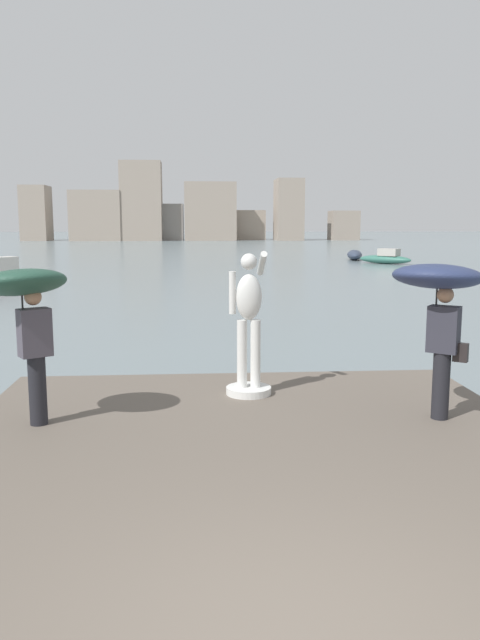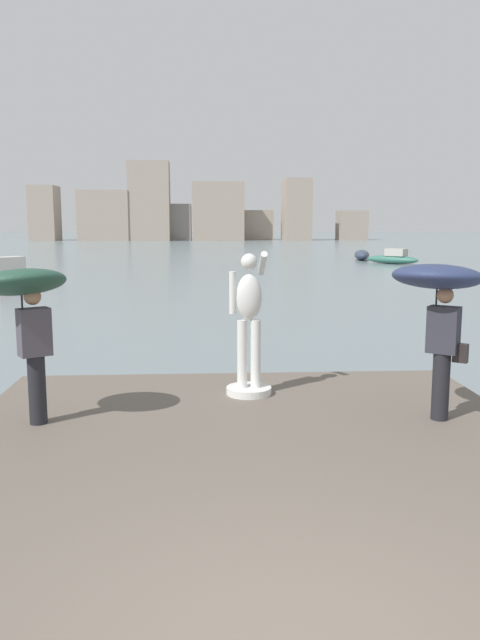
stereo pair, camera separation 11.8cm
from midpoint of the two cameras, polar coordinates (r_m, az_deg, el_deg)
name	(u,v)px [view 2 (the right image)]	position (r m, az deg, el deg)	size (l,w,h in m)	color
ground_plane	(210,267)	(43.41, -2.62, 4.88)	(400.00, 400.00, 0.00)	slate
pier	(263,524)	(6.03, 2.67, -18.04)	(7.09, 10.09, 0.40)	#60564C
statue_white_figure	(249,332)	(9.23, 1.18, -1.06)	(0.67, 0.90, 2.13)	silver
onlooker_left	(24,298)	(8.15, -18.63, 1.90)	(1.52, 1.53, 2.06)	black
onlooker_right	(439,292)	(8.40, 18.00, 2.42)	(1.61, 1.61, 2.06)	black
boat_near	(393,258)	(47.62, 13.79, 5.48)	(3.69, 3.75, 1.12)	#336B5B
boat_far	(5,275)	(32.12, -20.52, 3.84)	(3.31, 3.46, 1.35)	#9E2D28
boat_rightward	(362,255)	(52.73, 11.08, 5.83)	(2.22, 5.02, 0.78)	#2D384C
distant_skyline	(187,213)	(113.47, -4.80, 9.64)	(59.60, 11.10, 13.59)	gray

